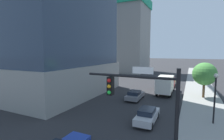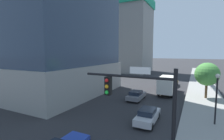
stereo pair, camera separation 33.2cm
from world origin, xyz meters
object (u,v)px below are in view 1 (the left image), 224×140
Objects in this scene: street_lamp at (215,90)px; car_gold at (171,83)px; street_tree at (205,74)px; box_truck at (166,84)px; traffic_light_pole at (145,105)px; car_gray at (135,95)px; car_silver at (147,115)px; construction_building at (129,32)px.

car_gold is at bearing 107.93° from street_lamp.
street_tree is 0.74× the size of box_truck.
traffic_light_pole reaches higher than box_truck.
car_gray is at bearing -150.92° from street_tree.
box_truck reaches higher than car_gray.
traffic_light_pole is at bearing -100.70° from street_tree.
construction_building is at bearing 112.22° from car_silver.
car_gold is 21.50m from car_silver.
car_silver is (17.37, -42.52, -13.77)m from construction_building.
car_gray is (-9.97, 5.34, -2.85)m from street_lamp.
construction_building reaches higher than car_silver.
traffic_light_pole reaches higher than car_gray.
construction_building is 55.39m from traffic_light_pole.
car_silver is at bearing -90.00° from box_truck.
car_silver is at bearing -67.78° from construction_building.
car_silver is (-5.90, -13.01, -3.14)m from street_tree.
street_tree is 6.29m from box_truck.
traffic_light_pole is 21.86m from street_tree.
car_silver is 0.61× the size of box_truck.
street_tree is (23.27, -29.52, -10.63)m from construction_building.
box_truck is at bearing 90.00° from car_silver.
traffic_light_pole is at bearing -112.13° from street_lamp.
box_truck is (3.75, 5.85, 1.06)m from car_gray.
car_silver is (-6.22, -2.29, -2.79)m from street_lamp.
street_lamp is 0.92× the size of street_tree.
traffic_light_pole is (19.21, -50.99, -9.98)m from construction_building.
box_truck is at bearing 119.04° from street_lamp.
car_silver is at bearing -114.40° from street_tree.
construction_building reaches higher than street_tree.
car_gold is (3.75, 13.86, -0.02)m from car_gray.
car_gray is 0.98× the size of car_silver.
street_lamp reaches higher than box_truck.
car_gold is (-6.22, 19.21, -2.87)m from street_lamp.
construction_building is 36.17m from box_truck.
car_silver is (3.75, -7.64, 0.06)m from car_gray.
box_truck reaches higher than car_gold.
construction_building is 30.59m from car_gold.
car_gold is at bearing 90.00° from car_silver.
box_truck is at bearing 94.79° from traffic_light_pole.
traffic_light_pole reaches higher than street_tree.
car_gold is at bearing -50.43° from construction_building.
street_lamp is at bearing 67.87° from traffic_light_pole.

